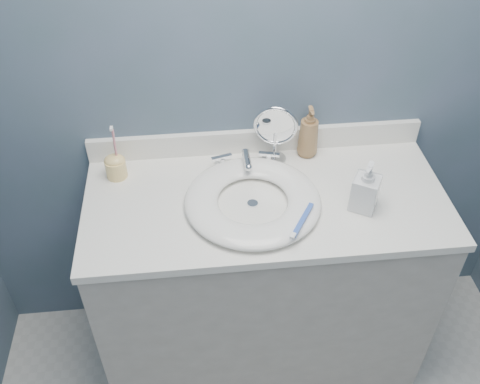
{
  "coord_description": "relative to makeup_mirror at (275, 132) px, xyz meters",
  "views": [
    {
      "loc": [
        -0.23,
        -0.34,
        2.08
      ],
      "look_at": [
        -0.09,
        0.94,
        0.94
      ],
      "focal_mm": 40.0,
      "sensor_mm": 36.0,
      "label": 1
    }
  ],
  "objects": [
    {
      "name": "toothbrush_lying",
      "position": [
        0.03,
        -0.36,
        -0.08
      ],
      "size": [
        0.1,
        0.15,
        0.02
      ],
      "rotation": [
        0.0,
        0.0,
        1.01
      ],
      "color": "#3458BA",
      "rests_on": "basin"
    },
    {
      "name": "basin",
      "position": [
        -0.11,
        -0.23,
        -0.11
      ],
      "size": [
        0.45,
        0.45,
        0.04
      ],
      "primitive_type": null,
      "color": "white",
      "rests_on": "countertop"
    },
    {
      "name": "countertop",
      "position": [
        -0.06,
        -0.2,
        -0.14
      ],
      "size": [
        1.22,
        0.57,
        0.03
      ],
      "primitive_type": "cube",
      "color": "white",
      "rests_on": "vanity_cabinet"
    },
    {
      "name": "makeup_mirror",
      "position": [
        0.0,
        0.0,
        0.0
      ],
      "size": [
        0.15,
        0.09,
        0.23
      ],
      "rotation": [
        0.0,
        0.0,
        -0.24
      ],
      "color": "silver",
      "rests_on": "countertop"
    },
    {
      "name": "soap_bottle_amber",
      "position": [
        0.13,
        0.03,
        -0.03
      ],
      "size": [
        0.08,
        0.08,
        0.2
      ],
      "primitive_type": "imported",
      "rotation": [
        0.0,
        0.0,
        -0.02
      ],
      "color": "olive",
      "rests_on": "countertop"
    },
    {
      "name": "vanity_cabinet",
      "position": [
        -0.06,
        -0.2,
        -0.58
      ],
      "size": [
        1.2,
        0.55,
        0.85
      ],
      "primitive_type": "cube",
      "color": "#BDB6AD",
      "rests_on": "ground"
    },
    {
      "name": "back_wall",
      "position": [
        -0.06,
        0.08,
        0.19
      ],
      "size": [
        2.2,
        0.02,
        2.4
      ],
      "primitive_type": "cube",
      "color": "#425A64",
      "rests_on": "ground"
    },
    {
      "name": "toothbrush_holder",
      "position": [
        -0.56,
        -0.03,
        -0.08
      ],
      "size": [
        0.07,
        0.07,
        0.21
      ],
      "rotation": [
        0.0,
        0.0,
        0.42
      ],
      "color": "#F7D27B",
      "rests_on": "countertop"
    },
    {
      "name": "drain",
      "position": [
        -0.11,
        -0.23,
        -0.12
      ],
      "size": [
        0.04,
        0.04,
        0.01
      ],
      "primitive_type": "cylinder",
      "color": "silver",
      "rests_on": "countertop"
    },
    {
      "name": "backsplash",
      "position": [
        -0.06,
        0.07,
        -0.08
      ],
      "size": [
        1.22,
        0.02,
        0.09
      ],
      "primitive_type": "cube",
      "color": "white",
      "rests_on": "countertop"
    },
    {
      "name": "soap_bottle_clear",
      "position": [
        0.25,
        -0.28,
        -0.04
      ],
      "size": [
        0.11,
        0.11,
        0.18
      ],
      "primitive_type": "imported",
      "rotation": [
        0.0,
        0.0,
        -0.52
      ],
      "color": "silver",
      "rests_on": "countertop"
    },
    {
      "name": "faucet",
      "position": [
        -0.11,
        -0.03,
        -0.1
      ],
      "size": [
        0.25,
        0.13,
        0.07
      ],
      "color": "silver",
      "rests_on": "countertop"
    }
  ]
}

